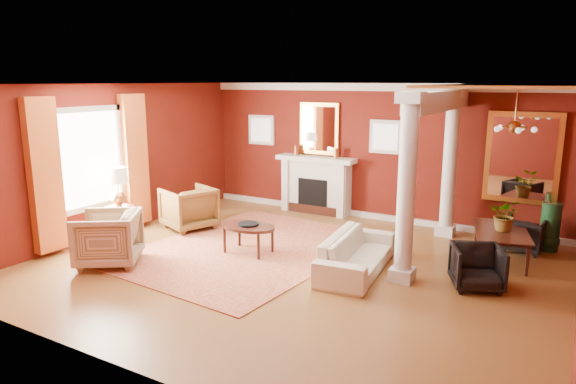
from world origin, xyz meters
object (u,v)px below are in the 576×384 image
Objects in this scene: dining_table at (503,236)px; sofa at (357,247)px; armchair_leopard at (189,206)px; side_table at (118,192)px; coffee_table at (248,228)px; armchair_stripe at (108,236)px.

sofa is at bearing 118.37° from dining_table.
side_table is (-0.57, -1.27, 0.46)m from armchair_leopard.
armchair_leopard is 0.64× the size of dining_table.
dining_table is at bearing 21.01° from side_table.
side_table is (-2.48, -0.61, 0.47)m from coffee_table.
armchair_stripe is (0.25, -2.27, 0.01)m from armchair_leopard.
coffee_table is at bearing 13.85° from side_table.
dining_table is at bearing -54.85° from sofa.
armchair_stripe is 0.97× the size of coffee_table.
dining_table is at bearing 87.38° from armchair_stripe.
dining_table is (5.53, 3.43, -0.07)m from armchair_stripe.
armchair_stripe is at bearing 108.77° from dining_table.
sofa is 2.01× the size of coffee_table.
armchair_stripe is 0.70× the size of side_table.
armchair_leopard reaches higher than sofa.
side_table is at bearing -174.93° from armchair_stripe.
side_table is 0.95× the size of dining_table.
coffee_table is 4.28m from dining_table.
side_table reaches higher than coffee_table.
armchair_stripe reaches higher than sofa.
sofa is at bearing 103.72° from armchair_leopard.
armchair_leopard is 2.28m from armchair_stripe.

